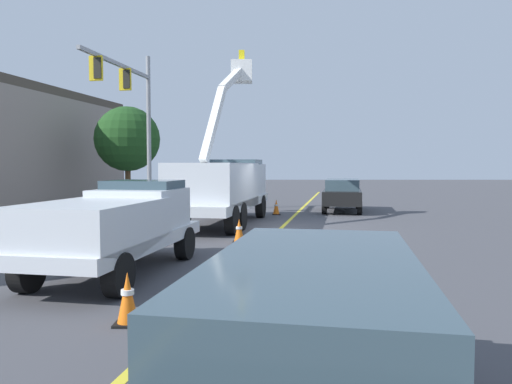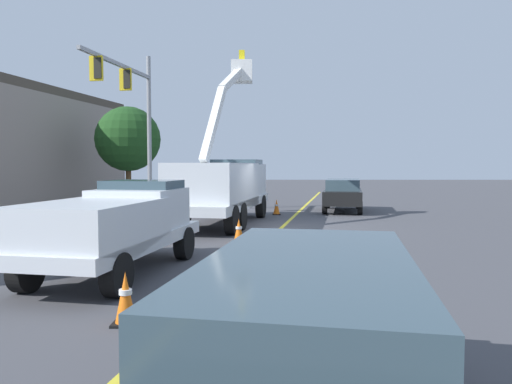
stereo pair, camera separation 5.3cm
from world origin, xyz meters
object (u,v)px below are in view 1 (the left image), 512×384
object	(u,v)px
trailing_sedan	(313,346)
traffic_signal_mast	(133,104)
utility_bucket_truck	(223,185)
traffic_cone_mid_rear	(276,207)
passing_minivan	(342,193)
traffic_cone_leading	(128,299)
traffic_cone_mid_front	(239,231)
service_pickup_truck	(116,224)

from	to	relation	value
trailing_sedan	traffic_signal_mast	world-z (taller)	traffic_signal_mast
utility_bucket_truck	traffic_cone_mid_rear	world-z (taller)	utility_bucket_truck
passing_minivan	traffic_cone_leading	distance (m)	19.27
traffic_cone_leading	traffic_cone_mid_rear	distance (m)	16.62
traffic_cone_leading	traffic_cone_mid_front	size ratio (longest dim) A/B	1.09
traffic_cone_mid_rear	utility_bucket_truck	bearing A→B (deg)	147.56
passing_minivan	traffic_signal_mast	world-z (taller)	traffic_signal_mast
traffic_cone_mid_front	service_pickup_truck	bearing A→B (deg)	149.40
passing_minivan	service_pickup_truck	bearing A→B (deg)	152.48
service_pickup_truck	trailing_sedan	distance (m)	7.77
traffic_cone_mid_front	passing_minivan	bearing A→B (deg)	-26.16
utility_bucket_truck	trailing_sedan	world-z (taller)	utility_bucket_truck
service_pickup_truck	traffic_cone_leading	distance (m)	3.73
trailing_sedan	traffic_cone_leading	bearing A→B (deg)	35.59
passing_minivan	traffic_cone_mid_front	world-z (taller)	passing_minivan
passing_minivan	traffic_cone_mid_rear	xyz separation A→B (m)	(-1.78, 3.56, -0.60)
utility_bucket_truck	passing_minivan	bearing A→B (deg)	-47.10
traffic_cone_mid_rear	traffic_signal_mast	size ratio (longest dim) A/B	0.09
traffic_cone_mid_rear	traffic_signal_mast	bearing A→B (deg)	94.37
service_pickup_truck	traffic_cone_mid_rear	distance (m)	13.54
traffic_cone_leading	traffic_cone_mid_front	world-z (taller)	traffic_cone_leading
utility_bucket_truck	traffic_signal_mast	bearing A→B (deg)	54.56
service_pickup_truck	trailing_sedan	bearing A→B (deg)	-152.30
trailing_sedan	traffic_cone_leading	xyz separation A→B (m)	(3.41, 2.44, -0.57)
service_pickup_truck	traffic_cone_leading	size ratio (longest dim) A/B	7.17
passing_minivan	traffic_cone_mid_rear	bearing A→B (deg)	116.62
traffic_cone_mid_front	trailing_sedan	bearing A→B (deg)	-174.78
traffic_cone_mid_front	traffic_cone_leading	bearing A→B (deg)	169.76
service_pickup_truck	passing_minivan	size ratio (longest dim) A/B	1.16
traffic_cone_leading	traffic_signal_mast	world-z (taller)	traffic_signal_mast
utility_bucket_truck	traffic_cone_leading	world-z (taller)	utility_bucket_truck
service_pickup_truck	traffic_cone_mid_front	distance (m)	5.13
utility_bucket_truck	traffic_cone_mid_rear	distance (m)	4.58
passing_minivan	traffic_cone_mid_rear	size ratio (longest dim) A/B	6.70
traffic_signal_mast	passing_minivan	bearing A→B (deg)	-77.50
service_pickup_truck	passing_minivan	world-z (taller)	service_pickup_truck
utility_bucket_truck	trailing_sedan	xyz separation A→B (m)	(-16.05, -1.88, -0.65)
traffic_cone_mid_rear	passing_minivan	bearing A→B (deg)	-63.38
utility_bucket_truck	traffic_cone_mid_rear	size ratio (longest dim) A/B	11.26
traffic_signal_mast	service_pickup_truck	bearing A→B (deg)	-167.43
passing_minivan	traffic_cone_leading	bearing A→B (deg)	160.36
utility_bucket_truck	service_pickup_truck	world-z (taller)	utility_bucket_truck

